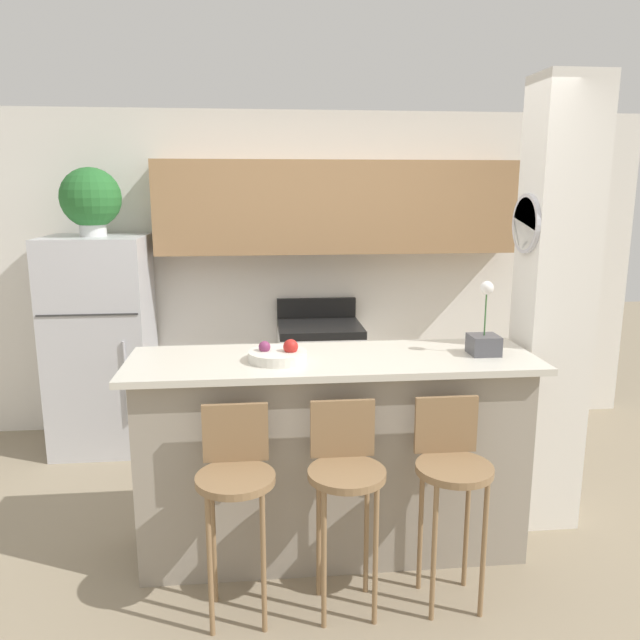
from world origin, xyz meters
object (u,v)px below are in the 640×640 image
at_px(stove_range, 320,379).
at_px(orchid_vase, 484,338).
at_px(potted_plant_on_fridge, 91,199).
at_px(refrigerator, 102,344).
at_px(bar_stool_right, 452,471).
at_px(fruit_bowl, 278,355).
at_px(bar_stool_left, 236,481).
at_px(bar_stool_mid, 346,476).

relative_size(stove_range, orchid_vase, 2.73).
bearing_deg(stove_range, potted_plant_on_fridge, -178.43).
bearing_deg(refrigerator, potted_plant_on_fridge, 118.28).
xyz_separation_m(refrigerator, bar_stool_right, (2.06, -2.06, -0.14)).
distance_m(stove_range, bar_stool_right, 2.16).
relative_size(refrigerator, stove_range, 1.51).
bearing_deg(orchid_vase, fruit_bowl, -179.22).
distance_m(refrigerator, fruit_bowl, 2.08).
xyz_separation_m(bar_stool_left, fruit_bowl, (0.21, 0.45, 0.46)).
bearing_deg(bar_stool_mid, bar_stool_right, 0.00).
bearing_deg(fruit_bowl, refrigerator, 128.29).
xyz_separation_m(bar_stool_right, orchid_vase, (0.30, 0.47, 0.52)).
distance_m(stove_range, fruit_bowl, 1.83).
distance_m(refrigerator, orchid_vase, 2.88).
distance_m(refrigerator, bar_stool_mid, 2.59).
xyz_separation_m(bar_stool_left, bar_stool_right, (1.00, 0.00, 0.00)).
relative_size(bar_stool_mid, fruit_bowl, 3.29).
xyz_separation_m(bar_stool_mid, bar_stool_right, (0.50, 0.00, 0.00)).
distance_m(refrigerator, bar_stool_right, 2.92).
xyz_separation_m(stove_range, fruit_bowl, (-0.38, -1.66, 0.66)).
xyz_separation_m(refrigerator, bar_stool_left, (1.06, -2.06, -0.14)).
bearing_deg(potted_plant_on_fridge, bar_stool_right, -45.03).
bearing_deg(bar_stool_left, potted_plant_on_fridge, 117.18).
relative_size(stove_range, bar_stool_left, 1.08).
distance_m(refrigerator, bar_stool_left, 2.32).
bearing_deg(bar_stool_right, bar_stool_left, 180.00).
distance_m(stove_range, potted_plant_on_fridge, 2.18).
bearing_deg(potted_plant_on_fridge, bar_stool_mid, -52.90).
bearing_deg(bar_stool_mid, fruit_bowl, 122.53).
distance_m(bar_stool_right, potted_plant_on_fridge, 3.16).
relative_size(stove_range, potted_plant_on_fridge, 2.18).
relative_size(bar_stool_left, orchid_vase, 2.52).
distance_m(stove_range, orchid_vase, 1.93).
relative_size(refrigerator, bar_stool_right, 1.63).
bearing_deg(fruit_bowl, orchid_vase, 0.78).
height_order(bar_stool_left, bar_stool_right, same).
bearing_deg(fruit_bowl, stove_range, 77.05).
xyz_separation_m(bar_stool_right, fruit_bowl, (-0.79, 0.45, 0.46)).
bearing_deg(refrigerator, stove_range, 1.57).
bearing_deg(bar_stool_mid, refrigerator, 127.10).
xyz_separation_m(bar_stool_left, potted_plant_on_fridge, (-1.06, 2.06, 1.21)).
height_order(refrigerator, stove_range, refrigerator).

